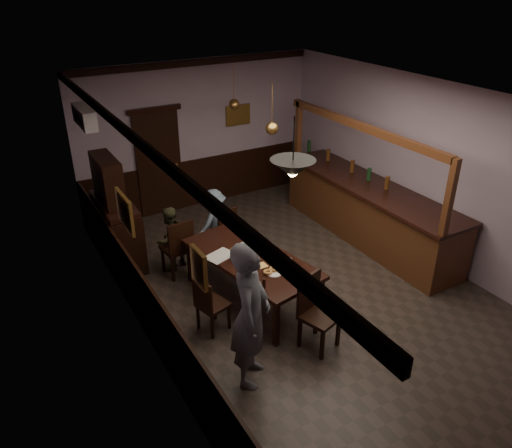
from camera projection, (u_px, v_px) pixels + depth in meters
room at (314, 208)px, 7.05m from camera, size 5.01×8.01×3.01m
dining_table at (251, 261)px, 7.34m from camera, size 1.38×2.34×0.75m
chair_far_left at (179, 246)px, 7.99m from camera, size 0.48×0.48×1.01m
chair_far_right at (224, 230)px, 8.54m from camera, size 0.50×0.50×0.94m
chair_near at (315, 309)px, 6.49m from camera, size 0.57×0.57×1.04m
chair_side at (209, 303)px, 6.76m from camera, size 0.46×0.46×0.87m
person_standing at (251, 315)px, 5.77m from camera, size 0.78×0.82×1.89m
person_seated_left at (170, 239)px, 8.19m from camera, size 0.66×0.60×1.11m
person_seated_right at (214, 221)px, 8.69m from camera, size 0.87×0.70×1.18m
newspaper_left at (220, 256)px, 7.33m from camera, size 0.49×0.42×0.01m
newspaper_right at (256, 244)px, 7.65m from camera, size 0.44×0.33×0.01m
napkin at (262, 265)px, 7.09m from camera, size 0.17×0.17×0.00m
saucer at (289, 265)px, 7.10m from camera, size 0.15×0.15×0.01m
coffee_cup at (289, 261)px, 7.11m from camera, size 0.09×0.09×0.07m
pastry_plate at (274, 273)px, 6.90m from camera, size 0.22×0.22×0.01m
pastry_ring_a at (268, 272)px, 6.88m from camera, size 0.13×0.13×0.04m
pastry_ring_b at (274, 269)px, 6.95m from camera, size 0.13×0.13×0.04m
soda_can at (257, 254)px, 7.25m from camera, size 0.07×0.07×0.12m
beer_glass at (232, 255)px, 7.17m from camera, size 0.06×0.06×0.20m
water_glass at (255, 250)px, 7.33m from camera, size 0.06×0.06×0.15m
pepper_mill at (264, 283)px, 6.57m from camera, size 0.04×0.04×0.14m
sideboard at (116, 221)px, 8.35m from camera, size 0.51×1.42×1.88m
bar_counter at (368, 210)px, 9.12m from camera, size 0.93×4.02×2.26m
door_back at (159, 164)px, 9.89m from camera, size 0.90×0.06×2.10m
ac_unit at (84, 117)px, 7.79m from camera, size 0.20×0.85×0.30m
picture_left_small at (199, 268)px, 4.42m from camera, size 0.04×0.28×0.36m
picture_left_large at (125, 212)px, 6.48m from camera, size 0.04×0.62×0.48m
picture_back at (238, 115)px, 10.36m from camera, size 0.55×0.04×0.42m
pendant_iron at (293, 168)px, 6.03m from camera, size 0.56×0.56×0.75m
pendant_brass_mid at (272, 128)px, 7.75m from camera, size 0.20×0.20×0.81m
pendant_brass_far at (234, 105)px, 9.10m from camera, size 0.20×0.20×0.81m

